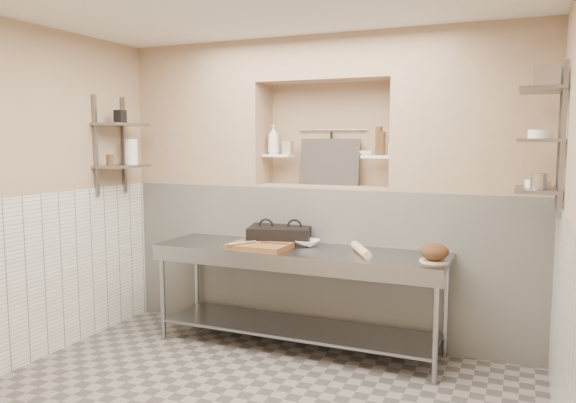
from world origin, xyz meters
The scene contains 45 objects.
wall_left centered at (-2.05, 0.00, 1.40)m, with size 0.10×3.90×2.80m, color tan.
wall_back centered at (0.00, 2.00, 1.40)m, with size 4.00×0.10×2.80m, color tan.
backwall_lower centered at (0.00, 1.75, 0.70)m, with size 4.00×0.40×1.40m, color silver.
alcove_sill centered at (0.00, 1.75, 1.41)m, with size 1.30×0.40×0.02m, color tan.
backwall_pillar_left centered at (-1.33, 1.75, 2.10)m, with size 1.35×0.40×1.40m, color tan.
backwall_pillar_right centered at (1.33, 1.75, 2.10)m, with size 1.35×0.40×1.40m, color tan.
backwall_header centered at (0.00, 1.75, 2.60)m, with size 1.30×0.40×0.40m, color tan.
wainscot_left centered at (-1.99, 0.00, 0.70)m, with size 0.02×3.90×1.40m, color silver.
wainscot_right centered at (1.99, 0.00, 0.70)m, with size 0.02×3.90×1.40m, color silver.
alcove_shelf_left centered at (-0.50, 1.75, 1.70)m, with size 0.28×0.16×0.03m, color white.
alcove_shelf_right centered at (0.50, 1.75, 1.70)m, with size 0.28×0.16×0.03m, color white.
utensil_rail centered at (0.00, 1.92, 1.95)m, with size 0.02×0.02×0.70m, color gray.
hanging_steel centered at (0.00, 1.90, 1.78)m, with size 0.02×0.02×0.30m, color black.
splash_panel centered at (0.00, 1.85, 1.64)m, with size 0.60×0.02×0.45m, color #383330.
shelf_rail_left_a centered at (-1.98, 1.25, 1.80)m, with size 0.03×0.03×0.95m, color slate.
shelf_rail_left_b centered at (-1.98, 0.85, 1.80)m, with size 0.03×0.03×0.95m, color slate.
wall_shelf_left_lower centered at (-1.84, 1.05, 1.60)m, with size 0.30×0.50×0.03m, color slate.
wall_shelf_left_upper centered at (-1.84, 1.05, 2.00)m, with size 0.30×0.50×0.03m, color slate.
shelf_rail_right_a centered at (1.98, 1.25, 1.85)m, with size 0.03×0.03×1.05m, color slate.
shelf_rail_right_b centered at (1.98, 0.85, 1.85)m, with size 0.03×0.03×1.05m, color slate.
wall_shelf_right_lower centered at (1.84, 1.05, 1.50)m, with size 0.30×0.50×0.03m, color slate.
wall_shelf_right_mid centered at (1.84, 1.05, 1.85)m, with size 0.30×0.50×0.03m, color slate.
wall_shelf_right_upper centered at (1.84, 1.05, 2.20)m, with size 0.30×0.50×0.03m, color slate.
prep_table centered at (-0.06, 1.18, 0.64)m, with size 2.60×0.70×0.90m.
panini_press centered at (-0.33, 1.40, 0.98)m, with size 0.65×0.55×0.15m.
cutting_board centered at (-0.38, 1.06, 0.92)m, with size 0.52×0.36×0.05m, color brown.
knife_blade centered at (-0.25, 1.11, 0.95)m, with size 0.26×0.03×0.01m, color gray.
tongs centered at (-0.50, 0.97, 0.96)m, with size 0.02×0.02×0.26m, color gray.
mixing_bowl centered at (-0.04, 1.35, 0.93)m, with size 0.23×0.23×0.06m, color white.
rolling_pin centered at (0.51, 1.19, 0.94)m, with size 0.07×0.07×0.47m, color #D9BA87.
bread_board centered at (1.12, 1.12, 0.91)m, with size 0.23×0.23×0.01m, color #D9BA87.
bread_loaf centered at (1.12, 1.12, 0.98)m, with size 0.22×0.22×0.13m, color #4C2D19.
bottle_soap centered at (-0.55, 1.74, 1.86)m, with size 0.11×0.11×0.29m, color white.
jar_alcove centered at (-0.40, 1.77, 1.78)m, with size 0.09×0.09×0.13m, color tan.
bowl_alcove centered at (0.39, 1.74, 1.73)m, with size 0.13×0.13×0.04m, color white.
condiment_a centered at (0.54, 1.73, 1.82)m, with size 0.06×0.06×0.22m, color #46301A.
condiment_b centered at (0.51, 1.75, 1.84)m, with size 0.07×0.07×0.26m, color #46301A.
condiment_c centered at (0.63, 1.76, 1.77)m, with size 0.07×0.07×0.12m, color white.
jug_left centered at (-1.84, 1.19, 1.74)m, with size 0.12×0.12×0.25m, color white.
jar_left centered at (-1.84, 0.88, 1.67)m, with size 0.07×0.07×0.11m, color #46301A.
box_left_upper centered at (-1.84, 1.04, 2.07)m, with size 0.09×0.09×0.12m, color black.
bowl_right centered at (1.84, 1.13, 1.54)m, with size 0.18×0.18×0.05m, color white.
canister_right centered at (1.84, 0.93, 1.57)m, with size 0.11×0.11×0.11m, color gray.
bowl_right_mid centered at (1.84, 1.07, 1.89)m, with size 0.17×0.17×0.06m, color white.
basket_right centered at (1.84, 0.98, 2.28)m, with size 0.17×0.21×0.13m, color gray.
Camera 1 is at (1.77, -3.30, 1.85)m, focal length 35.00 mm.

